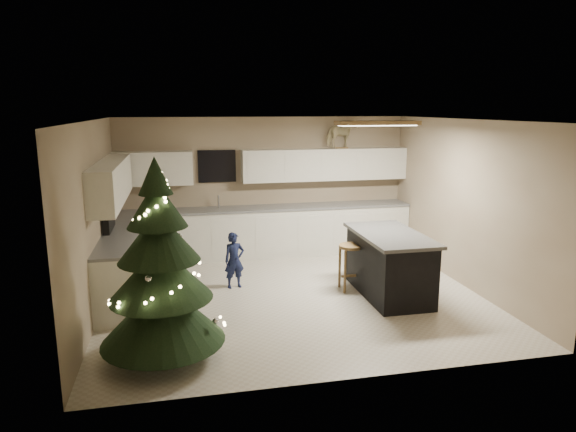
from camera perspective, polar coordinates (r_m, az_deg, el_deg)
The scene contains 8 objects.
ground_plane at distance 7.82m, azimuth 0.55°, elevation -8.80°, with size 5.50×5.50×0.00m, color beige.
room_shell at distance 7.39m, azimuth 0.74°, elevation 4.01°, with size 5.52×5.02×2.61m.
cabinetry at distance 9.03m, azimuth -7.40°, elevation -1.00°, with size 5.50×3.20×2.00m.
island at distance 7.85m, azimuth 11.18°, elevation -5.25°, with size 0.90×1.70×0.95m.
bar_stool at distance 7.95m, azimuth 6.99°, elevation -4.43°, with size 0.37×0.37×0.72m.
christmas_tree at distance 5.83m, azimuth -13.97°, elevation -6.77°, with size 1.43×1.38×2.28m.
toddler at distance 8.06m, azimuth -5.98°, elevation -4.91°, with size 0.32×0.21×0.88m, color black.
rocking_horse at distance 9.96m, azimuth 6.00°, elevation 9.10°, with size 0.68×0.51×0.55m.
Camera 1 is at (-1.61, -7.13, 2.78)m, focal length 32.00 mm.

